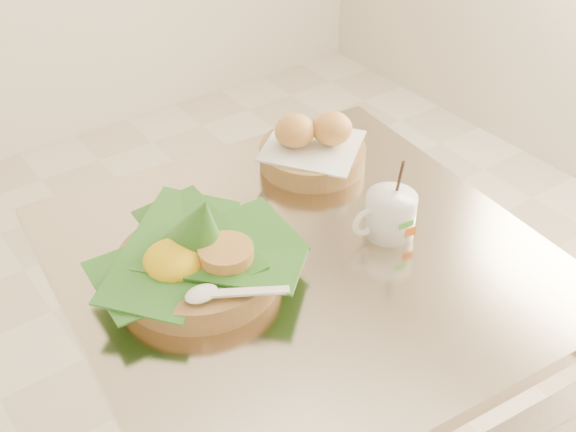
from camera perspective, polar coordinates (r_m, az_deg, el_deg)
cafe_table at (r=1.26m, az=1.08°, el=-10.82°), size 0.76×0.76×0.75m
rice_basket at (r=1.05m, az=-7.13°, el=-3.25°), size 0.30×0.30×0.15m
bread_basket at (r=1.30m, az=1.96°, el=5.43°), size 0.23×0.23×0.10m
coffee_mug at (r=1.14m, az=8.00°, el=0.18°), size 0.11×0.08×0.14m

